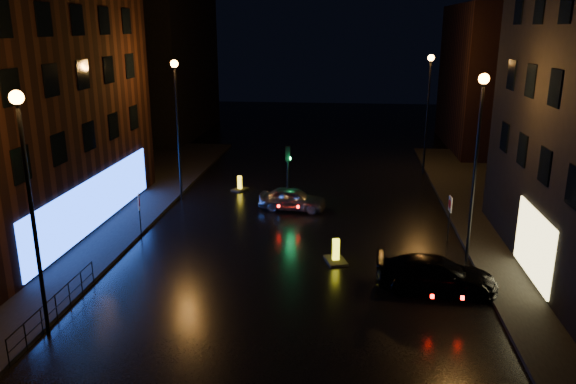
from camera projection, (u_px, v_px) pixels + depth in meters
name	position (u px, v px, depth m)	size (l,w,h in m)	color
ground	(279.00, 318.00, 20.50)	(120.00, 120.00, 0.00)	black
pavement_left	(34.00, 227.00, 29.54)	(12.00, 44.00, 0.15)	black
building_far_left	(157.00, 61.00, 53.51)	(8.00, 16.00, 14.00)	black
building_far_right	(499.00, 78.00, 47.76)	(8.00, 14.00, 12.00)	black
street_lamp_lnear	(28.00, 179.00, 17.81)	(0.44, 0.44, 8.37)	black
street_lamp_lfar	(177.00, 109.00, 33.06)	(0.44, 0.44, 8.37)	black
street_lamp_rnear	(478.00, 141.00, 23.84)	(0.44, 0.44, 8.37)	black
street_lamp_rfar	(428.00, 96.00, 39.09)	(0.44, 0.44, 8.37)	black
traffic_signal	(288.00, 194.00, 33.82)	(1.40, 2.40, 3.45)	black
guard_railing	(55.00, 301.00, 20.16)	(0.05, 6.04, 1.00)	black
silver_hatchback	(292.00, 199.00, 32.39)	(1.55, 3.85, 1.31)	#98999F
dark_sedan	(436.00, 274.00, 22.44)	(1.94, 4.78, 1.39)	black
bollard_near	(336.00, 257.00, 25.31)	(1.18, 1.44, 1.09)	black
bollard_far	(240.00, 187.00, 36.40)	(1.10, 1.29, 0.95)	black
road_sign_left	(139.00, 206.00, 27.78)	(0.20, 0.54, 2.25)	black
road_sign_right	(450.00, 208.00, 27.32)	(0.10, 0.56, 2.31)	black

